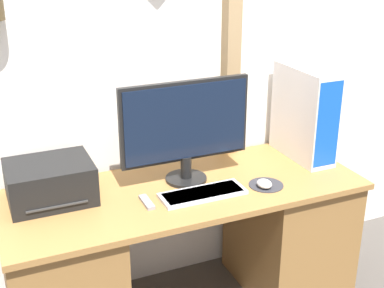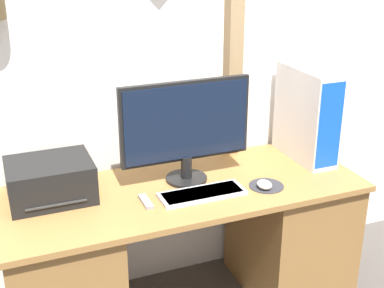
% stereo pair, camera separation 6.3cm
% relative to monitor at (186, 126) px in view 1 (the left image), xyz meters
% --- Properties ---
extents(wall_back, '(6.40, 0.18, 2.70)m').
position_rel_monitor_xyz_m(wall_back, '(-0.04, 0.32, 0.33)').
color(wall_back, white).
rests_on(wall_back, ground_plane).
extents(desk, '(1.77, 0.68, 0.74)m').
position_rel_monitor_xyz_m(desk, '(-0.04, -0.08, -0.64)').
color(desk, olive).
rests_on(desk, ground_plane).
extents(monitor, '(0.66, 0.21, 0.51)m').
position_rel_monitor_xyz_m(monitor, '(0.00, 0.00, 0.00)').
color(monitor, black).
rests_on(monitor, desk).
extents(keyboard, '(0.41, 0.15, 0.02)m').
position_rel_monitor_xyz_m(keyboard, '(0.01, -0.19, -0.28)').
color(keyboard, silver).
rests_on(keyboard, desk).
extents(mousepad, '(0.17, 0.17, 0.00)m').
position_rel_monitor_xyz_m(mousepad, '(0.34, -0.22, -0.28)').
color(mousepad, '#2D2D33').
rests_on(mousepad, desk).
extents(mouse, '(0.07, 0.09, 0.04)m').
position_rel_monitor_xyz_m(mouse, '(0.32, -0.24, -0.26)').
color(mouse, silver).
rests_on(mouse, mousepad).
extents(computer_tower, '(0.16, 0.42, 0.50)m').
position_rel_monitor_xyz_m(computer_tower, '(0.71, 0.03, -0.04)').
color(computer_tower, white).
rests_on(computer_tower, desk).
extents(printer, '(0.39, 0.32, 0.18)m').
position_rel_monitor_xyz_m(printer, '(-0.66, 0.05, -0.20)').
color(printer, black).
rests_on(printer, desk).
extents(remote_control, '(0.04, 0.14, 0.02)m').
position_rel_monitor_xyz_m(remote_control, '(-0.26, -0.16, -0.28)').
color(remote_control, gray).
rests_on(remote_control, desk).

